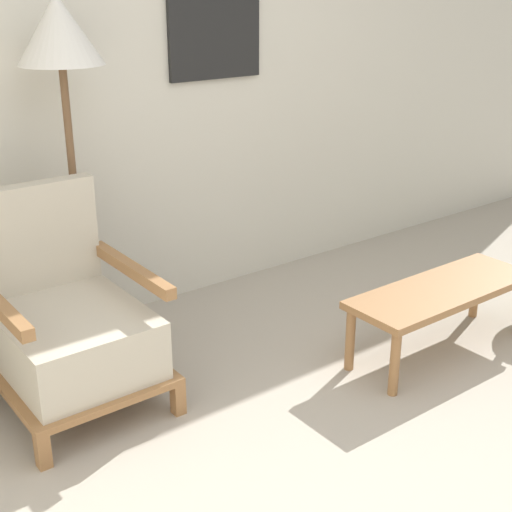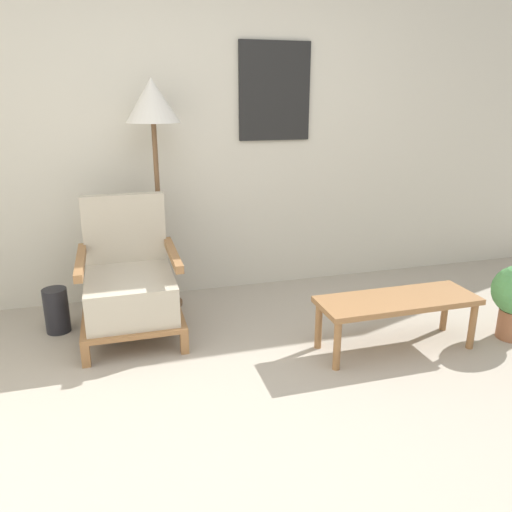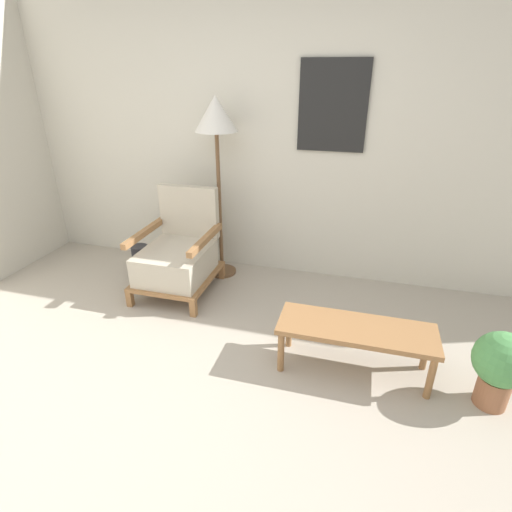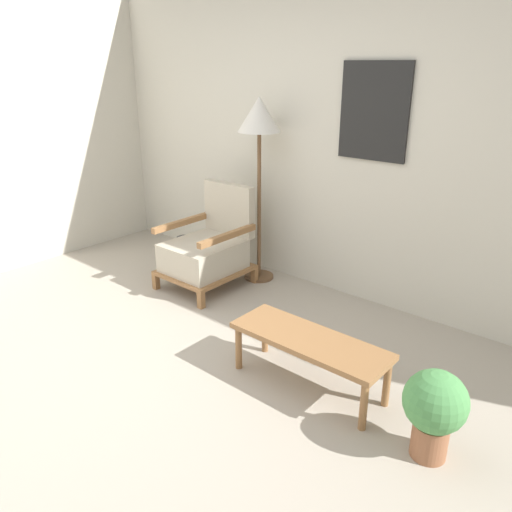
{
  "view_description": "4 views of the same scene",
  "coord_description": "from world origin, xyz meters",
  "px_view_note": "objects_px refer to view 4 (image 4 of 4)",
  "views": [
    {
      "loc": [
        -1.69,
        -1.07,
        1.7
      ],
      "look_at": [
        0.07,
        1.26,
        0.55
      ],
      "focal_mm": 50.0,
      "sensor_mm": 36.0,
      "label": 1
    },
    {
      "loc": [
        -0.76,
        -1.64,
        1.52
      ],
      "look_at": [
        0.07,
        1.26,
        0.55
      ],
      "focal_mm": 35.0,
      "sensor_mm": 36.0,
      "label": 2
    },
    {
      "loc": [
        0.8,
        -1.36,
        1.83
      ],
      "look_at": [
        0.07,
        1.26,
        0.55
      ],
      "focal_mm": 28.0,
      "sensor_mm": 36.0,
      "label": 3
    },
    {
      "loc": [
        2.32,
        -1.38,
        1.89
      ],
      "look_at": [
        0.07,
        1.26,
        0.55
      ],
      "focal_mm": 35.0,
      "sensor_mm": 36.0,
      "label": 4
    }
  ],
  "objects_px": {
    "armchair": "(208,249)",
    "vase": "(186,252)",
    "floor_lamp": "(259,126)",
    "potted_plant": "(434,408)",
    "coffee_table": "(309,344)"
  },
  "relations": [
    {
      "from": "floor_lamp",
      "to": "potted_plant",
      "type": "height_order",
      "value": "floor_lamp"
    },
    {
      "from": "armchair",
      "to": "coffee_table",
      "type": "bearing_deg",
      "value": -23.46
    },
    {
      "from": "floor_lamp",
      "to": "vase",
      "type": "height_order",
      "value": "floor_lamp"
    },
    {
      "from": "armchair",
      "to": "vase",
      "type": "relative_size",
      "value": 2.92
    },
    {
      "from": "floor_lamp",
      "to": "potted_plant",
      "type": "distance_m",
      "value": 2.67
    },
    {
      "from": "floor_lamp",
      "to": "coffee_table",
      "type": "bearing_deg",
      "value": -39.59
    },
    {
      "from": "coffee_table",
      "to": "potted_plant",
      "type": "relative_size",
      "value": 2.02
    },
    {
      "from": "armchair",
      "to": "floor_lamp",
      "type": "distance_m",
      "value": 1.16
    },
    {
      "from": "vase",
      "to": "coffee_table",
      "type": "bearing_deg",
      "value": -22.19
    },
    {
      "from": "armchair",
      "to": "floor_lamp",
      "type": "height_order",
      "value": "floor_lamp"
    },
    {
      "from": "potted_plant",
      "to": "floor_lamp",
      "type": "bearing_deg",
      "value": 151.06
    },
    {
      "from": "floor_lamp",
      "to": "armchair",
      "type": "bearing_deg",
      "value": -121.43
    },
    {
      "from": "floor_lamp",
      "to": "potted_plant",
      "type": "relative_size",
      "value": 3.31
    },
    {
      "from": "coffee_table",
      "to": "vase",
      "type": "relative_size",
      "value": 3.28
    },
    {
      "from": "coffee_table",
      "to": "potted_plant",
      "type": "bearing_deg",
      "value": -6.26
    }
  ]
}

